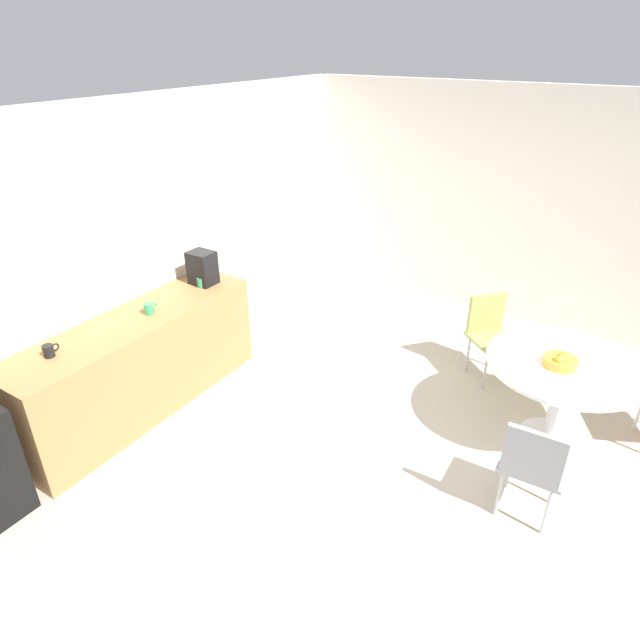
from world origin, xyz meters
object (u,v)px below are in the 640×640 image
round_table (562,376)px  mug_white (202,282)px  mug_green (49,351)px  coffee_maker (202,268)px  chair_olive (490,327)px  mug_red (149,309)px  fruit_bowl (560,361)px  chair_gray (533,462)px

round_table → mug_white: mug_white is taller
mug_green → coffee_maker: (1.61, -0.04, 0.11)m
chair_olive → mug_red: mug_red is taller
chair_olive → mug_red: bearing=130.3°
round_table → fruit_bowl: size_ratio=4.65×
mug_green → chair_olive: bearing=-40.5°
fruit_bowl → coffee_maker: coffee_maker is taller
coffee_maker → mug_white: bearing=-149.5°
round_table → chair_olive: bearing=48.6°
round_table → fruit_bowl: bearing=158.5°
round_table → chair_gray: 1.02m
coffee_maker → round_table: bearing=-78.9°
chair_gray → chair_olive: (1.69, 0.79, 0.00)m
round_table → coffee_maker: (-0.63, 3.21, 0.44)m
round_table → coffee_maker: coffee_maker is taller
round_table → mug_red: size_ratio=9.30×
fruit_bowl → mug_white: bearing=101.4°
mug_green → chair_gray: bearing=-69.5°
chair_gray → mug_green: mug_green is taller
chair_gray → mug_red: mug_red is taller
chair_gray → mug_white: bearing=84.4°
chair_olive → mug_green: 3.86m
chair_olive → mug_white: size_ratio=6.43×
mug_white → fruit_bowl: bearing=-78.6°
round_table → mug_green: size_ratio=9.30×
mug_red → coffee_maker: coffee_maker is taller
mug_white → mug_red: size_ratio=1.00×
round_table → chair_gray: chair_gray is taller
chair_gray → fruit_bowl: fruit_bowl is taller
round_table → coffee_maker: 3.30m
chair_olive → coffee_maker: 2.83m
mug_red → chair_gray: bearing=-83.8°
mug_white → mug_green: bearing=176.8°
round_table → chair_gray: (-1.02, -0.03, -0.10)m
chair_gray → coffee_maker: size_ratio=2.59×
chair_gray → mug_red: size_ratio=6.43×
chair_olive → mug_green: size_ratio=6.43×
mug_green → mug_red: (0.88, -0.10, 0.00)m
chair_olive → coffee_maker: size_ratio=2.59×
chair_gray → mug_white: mug_white is taller
round_table → fruit_bowl: fruit_bowl is taller
fruit_bowl → chair_gray: bearing=-176.6°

